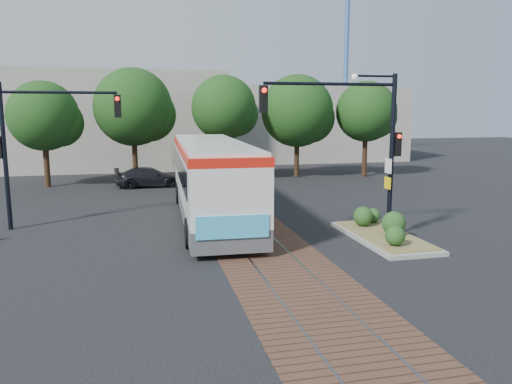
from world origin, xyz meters
TOP-DOWN VIEW (x-y plane):
  - ground at (0.00, 0.00)m, footprint 120.00×120.00m
  - trackbed at (0.00, 4.00)m, footprint 3.60×40.00m
  - tree_row at (1.21, 16.42)m, footprint 26.40×5.60m
  - warehouses at (-0.53, 28.75)m, footprint 40.00×13.00m
  - crane at (18.00, 34.00)m, footprint 8.00×0.50m
  - city_bus at (-1.07, 4.19)m, footprint 3.28×13.24m
  - traffic_island at (4.82, -0.90)m, footprint 2.20×5.20m
  - signal_pole_main at (3.86, -0.81)m, footprint 5.49×0.46m
  - signal_pole_left at (-8.37, 4.00)m, footprint 4.99×0.34m
  - parked_car at (-3.62, 14.48)m, footprint 4.41×1.95m

SIDE VIEW (x-z plane):
  - ground at x=0.00m, z-range 0.00..0.00m
  - trackbed at x=0.00m, z-range 0.00..0.02m
  - traffic_island at x=4.82m, z-range -0.24..0.89m
  - parked_car at x=-3.62m, z-range 0.00..1.26m
  - city_bus at x=-1.07m, z-range 0.20..3.72m
  - warehouses at x=-0.53m, z-range -0.19..7.81m
  - signal_pole_left at x=-8.37m, z-range 0.86..6.86m
  - signal_pole_main at x=3.86m, z-range 1.16..7.16m
  - tree_row at x=1.21m, z-range 1.01..8.69m
  - crane at x=18.00m, z-range 1.88..19.88m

